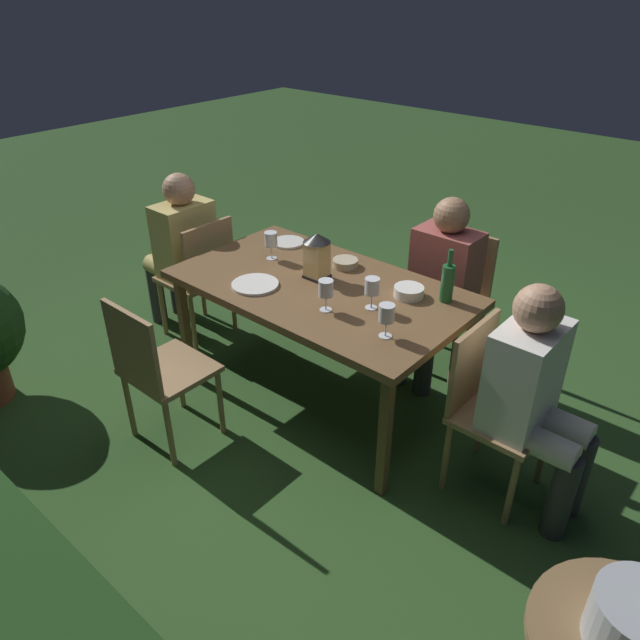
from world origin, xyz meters
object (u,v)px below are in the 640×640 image
wine_glass_b (326,290)px  wine_glass_d (372,288)px  person_in_cream (535,393)px  chair_head_near (490,402)px  lantern_centerpiece (317,253)px  wine_glass_c (387,315)px  chair_side_left_a (452,293)px  wine_glass_a (271,240)px  plate_b (288,242)px  person_in_mustard (180,246)px  chair_side_right_b (157,368)px  person_in_rust (439,283)px  bowl_olives (345,263)px  dining_table (320,294)px  chair_head_far (201,274)px  green_bottle_on_table (448,282)px  bowl_bread (409,291)px  plate_a (255,285)px

wine_glass_b → wine_glass_d: 0.23m
person_in_cream → wine_glass_d: size_ratio=6.80×
person_in_cream → chair_head_near: bearing=-0.0°
lantern_centerpiece → wine_glass_c: size_ratio=1.57×
wine_glass_c → wine_glass_d: bearing=-39.5°
chair_side_left_a → wine_glass_b: 1.14m
lantern_centerpiece → wine_glass_a: (0.37, -0.01, -0.03)m
chair_head_near → plate_b: 1.65m
person_in_mustard → chair_side_right_b: bearing=136.1°
person_in_rust → bowl_olives: bearing=44.0°
person_in_rust → chair_side_left_a: bearing=-90.0°
dining_table → chair_head_far: 1.09m
person_in_rust → green_bottle_on_table: 0.51m
wine_glass_c → bowl_bread: bearing=-71.1°
chair_side_left_a → lantern_centerpiece: lantern_centerpiece is taller
plate_b → person_in_rust: bearing=-158.1°
person_in_mustard → plate_a: 1.04m
person_in_cream → green_bottle_on_table: person_in_cream is taller
person_in_cream → green_bottle_on_table: (0.64, -0.29, 0.23)m
wine_glass_b → wine_glass_c: 0.38m
wine_glass_d → person_in_rust: bearing=-89.6°
dining_table → bowl_olives: 0.29m
lantern_centerpiece → chair_head_far: bearing=3.2°
green_bottle_on_table → wine_glass_a: (1.07, 0.22, 0.01)m
person_in_mustard → chair_head_far: bearing=-180.0°
plate_b → bowl_olives: 0.49m
person_in_mustard → chair_side_left_a: bearing=-152.2°
chair_side_left_a → bowl_olives: size_ratio=5.86×
chair_head_far → lantern_centerpiece: (-1.00, -0.06, 0.42)m
wine_glass_c → person_in_cream: bearing=-162.9°
chair_side_right_b → bowl_bread: (-0.82, -1.06, 0.30)m
chair_side_right_b → person_in_rust: (-0.74, -1.53, 0.15)m
wine_glass_c → chair_head_near: bearing=-156.5°
chair_head_near → plate_b: bearing=-10.8°
person_in_mustard → wine_glass_b: (-1.47, 0.20, 0.24)m
chair_head_far → wine_glass_b: (-1.28, 0.20, 0.39)m
chair_head_far → plate_b: chair_head_far is taller
wine_glass_c → bowl_bread: (0.14, -0.41, -0.09)m
dining_table → green_bottle_on_table: (-0.62, -0.29, 0.17)m
chair_side_right_b → person_in_rust: 1.70m
person_in_cream → chair_head_far: size_ratio=1.32×
chair_side_right_b → bowl_bread: size_ratio=5.45×
chair_head_far → green_bottle_on_table: size_ratio=3.00×
chair_side_right_b → chair_side_left_a: 1.87m
plate_a → person_in_cream: bearing=-170.9°
bowl_olives → plate_b: bearing=-3.7°
dining_table → person_in_rust: size_ratio=1.42×
wine_glass_c → plate_b: bearing=-24.6°
wine_glass_c → wine_glass_d: same height
person_in_cream → wine_glass_d: 0.92m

